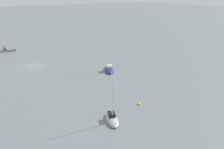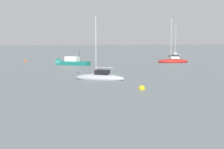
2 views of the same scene
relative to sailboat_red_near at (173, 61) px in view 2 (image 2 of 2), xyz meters
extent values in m
ellipsoid|color=red|center=(0.00, 0.02, -0.09)|extent=(2.44, 6.14, 1.02)
cube|color=silver|center=(-0.04, -0.28, 0.66)|extent=(1.23, 1.79, 0.47)
cylinder|color=silver|center=(0.06, 0.49, 4.35)|extent=(0.10, 0.10, 7.84)
cylinder|color=silver|center=(-0.07, -0.55, 1.19)|extent=(0.34, 2.09, 0.08)
sphere|color=black|center=(0.35, 2.75, 0.47)|extent=(0.14, 0.14, 0.14)
ellipsoid|color=black|center=(18.28, -8.22, -0.09)|extent=(5.92, 1.79, 1.01)
cube|color=silver|center=(18.58, -8.22, 0.65)|extent=(1.67, 1.04, 0.46)
cylinder|color=silver|center=(17.81, -8.23, 4.25)|extent=(0.10, 0.10, 7.68)
cylinder|color=silver|center=(18.84, -8.21, 1.17)|extent=(2.06, 0.12, 0.08)
sphere|color=black|center=(15.58, -8.28, 0.46)|extent=(0.13, 0.13, 0.13)
ellipsoid|color=#ADB2B7|center=(-22.24, 18.14, -0.10)|extent=(3.85, 5.67, 0.95)
cube|color=black|center=(-22.36, 17.89, 0.59)|extent=(1.53, 1.81, 0.43)
cylinder|color=silver|center=(-22.04, 18.54, 3.46)|extent=(0.09, 0.09, 6.18)
cylinder|color=silver|center=(-22.47, 17.67, 1.08)|extent=(0.91, 1.77, 0.07)
sphere|color=black|center=(-21.12, 20.43, 0.41)|extent=(0.13, 0.13, 0.13)
cube|color=#197266|center=(-1.81, 19.15, -0.08)|extent=(4.33, 5.41, 0.86)
cone|color=#197266|center=(-0.45, 21.36, -0.08)|extent=(2.50, 2.50, 1.82)
cube|color=white|center=(-1.48, 19.68, 0.78)|extent=(2.42, 2.70, 0.86)
cube|color=#283847|center=(-1.16, 20.22, 0.82)|extent=(1.22, 0.80, 0.60)
cylinder|color=black|center=(-2.21, 18.49, 1.82)|extent=(0.05, 0.05, 1.21)
sphere|color=yellow|center=(-29.45, 15.57, -0.20)|extent=(0.57, 0.57, 0.57)
sphere|color=#EA5914|center=(9.17, 28.50, -0.21)|extent=(0.52, 0.52, 0.52)
camera|label=1|loc=(1.74, 51.10, 17.80)|focal=50.26mm
camera|label=2|loc=(-54.51, 23.46, 4.06)|focal=47.98mm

